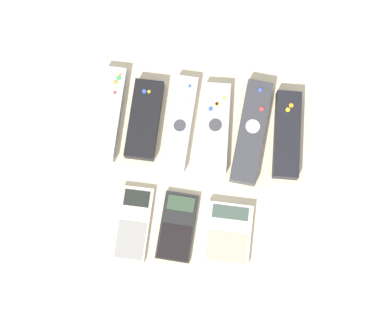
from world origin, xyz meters
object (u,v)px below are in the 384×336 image
at_px(remote_0, 109,114).
at_px(remote_1, 144,120).
at_px(remote_3, 215,128).
at_px(calculator_2, 228,233).
at_px(calculator_0, 133,223).
at_px(remote_2, 180,123).
at_px(calculator_1, 177,227).
at_px(remote_5, 287,135).
at_px(remote_4, 251,132).

height_order(remote_0, remote_1, remote_1).
relative_size(remote_3, calculator_2, 1.61).
xyz_separation_m(remote_1, calculator_0, (0.01, -0.20, -0.01)).
xyz_separation_m(remote_1, remote_2, (0.07, 0.00, -0.00)).
relative_size(remote_0, calculator_1, 1.47).
bearing_deg(calculator_2, calculator_1, 179.17).
bearing_deg(remote_2, remote_1, -176.44).
bearing_deg(calculator_2, remote_1, 132.91).
xyz_separation_m(remote_5, calculator_1, (-0.19, -0.21, -0.01)).
bearing_deg(remote_0, calculator_2, -38.94).
xyz_separation_m(calculator_0, calculator_1, (0.08, 0.01, -0.00)).
height_order(remote_0, remote_2, same).
bearing_deg(calculator_0, calculator_1, 3.06).
xyz_separation_m(remote_4, calculator_2, (-0.02, -0.20, -0.00)).
height_order(remote_1, calculator_1, remote_1).
height_order(remote_3, calculator_1, remote_3).
bearing_deg(remote_0, calculator_0, -69.79).
height_order(remote_5, calculator_1, remote_5).
relative_size(remote_4, remote_5, 1.19).
distance_m(remote_1, calculator_1, 0.22).
relative_size(remote_2, calculator_0, 1.36).
distance_m(remote_1, remote_5, 0.28).
relative_size(remote_0, remote_1, 1.20).
height_order(remote_2, calculator_1, remote_2).
bearing_deg(calculator_0, remote_2, 72.99).
bearing_deg(calculator_1, remote_3, 78.29).
distance_m(remote_0, remote_1, 0.07).
xyz_separation_m(remote_1, remote_3, (0.14, 0.00, -0.00)).
relative_size(remote_1, calculator_2, 1.40).
distance_m(remote_3, remote_4, 0.07).
bearing_deg(remote_3, remote_4, -3.35).
relative_size(remote_4, calculator_0, 1.49).
bearing_deg(remote_0, remote_3, -1.41).
bearing_deg(remote_3, remote_2, 175.12).
bearing_deg(remote_4, calculator_1, -116.76).
bearing_deg(calculator_2, remote_5, 65.43).
bearing_deg(remote_5, remote_0, 177.38).
height_order(remote_5, calculator_0, remote_5).
bearing_deg(calculator_1, remote_2, 97.54).
height_order(remote_4, calculator_1, remote_4).
bearing_deg(calculator_2, remote_0, 141.53).
xyz_separation_m(remote_2, calculator_0, (-0.06, -0.21, -0.00)).
bearing_deg(remote_4, remote_3, -175.96).
xyz_separation_m(remote_4, calculator_1, (-0.12, -0.20, -0.01)).
height_order(remote_1, remote_4, remote_4).
xyz_separation_m(remote_3, remote_4, (0.07, 0.00, 0.00)).
bearing_deg(remote_2, remote_3, -0.11).
height_order(calculator_0, calculator_2, calculator_2).
bearing_deg(remote_1, remote_3, 0.28).
height_order(remote_3, calculator_0, remote_3).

